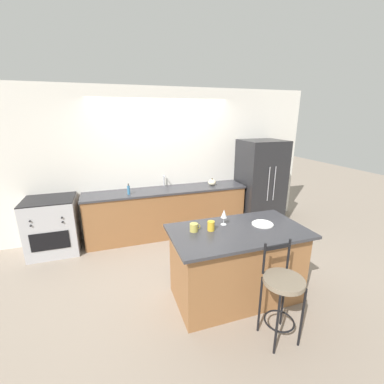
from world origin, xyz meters
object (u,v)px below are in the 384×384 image
Objects in this scene: refrigerator at (260,183)px; dinner_plate at (263,224)px; bar_stool_near at (282,290)px; pumpkin_decoration at (212,182)px; tumbler_cup at (211,226)px; soap_bottle at (129,190)px; oven_range at (53,226)px; wine_glass at (224,214)px; coffee_mug at (194,227)px.

refrigerator is 6.63× the size of dinner_plate.
pumpkin_decoration is at bearing 81.88° from bar_stool_near.
pumpkin_decoration is at bearing 176.33° from refrigerator.
refrigerator is 3.01m from bar_stool_near.
bar_stool_near is 0.99m from tumbler_cup.
tumbler_cup is 0.60× the size of soap_bottle.
pumpkin_decoration is at bearing 66.89° from tumbler_cup.
dinner_plate is 1.39× the size of soap_bottle.
oven_range is 2.92m from wine_glass.
pumpkin_decoration is (0.60, 1.80, -0.09)m from wine_glass.
bar_stool_near reaches higher than coffee_mug.
oven_range is 4.74× the size of wine_glass.
bar_stool_near is (-1.42, -2.64, -0.30)m from refrigerator.
coffee_mug is (-0.62, 0.85, 0.39)m from bar_stool_near.
refrigerator reaches higher than soap_bottle.
oven_range is 2.81m from tumbler_cup.
refrigerator reaches higher than oven_range.
soap_bottle is (-1.59, -0.08, 0.02)m from pumpkin_decoration.
refrigerator is at bearing 61.83° from bar_stool_near.
soap_bottle is (1.25, -0.06, 0.51)m from oven_range.
bar_stool_near is 8.07× the size of coffee_mug.
oven_range is at bearing 179.39° from refrigerator.
bar_stool_near is 2.76m from pumpkin_decoration.
wine_glass is 1.53× the size of coffee_mug.
wine_glass is 1.04× the size of soap_bottle.
coffee_mug is at bearing 126.22° from bar_stool_near.
tumbler_cup is at bearing -135.07° from refrigerator.
refrigerator reaches higher than wine_glass.
soap_bottle is (-0.99, 1.71, -0.07)m from wine_glass.
tumbler_cup is (-0.67, 0.05, 0.05)m from dinner_plate.
bar_stool_near is 1.05m from wine_glass.
coffee_mug is at bearing -138.59° from refrigerator.
coffee_mug is (-0.41, -0.06, -0.09)m from wine_glass.
soap_bottle is (-1.20, 2.62, 0.40)m from bar_stool_near.
dinner_plate is 0.50m from wine_glass.
wine_glass is (2.24, -1.77, 0.59)m from oven_range.
dinner_plate is at bearing -5.77° from coffee_mug.
soap_bottle reaches higher than dinner_plate.
pumpkin_decoration is at bearing 61.59° from coffee_mug.
wine_glass reaches higher than dinner_plate.
pumpkin_decoration reaches higher than bar_stool_near.
pumpkin_decoration is (2.84, 0.02, 0.50)m from oven_range.
dinner_plate is (-1.17, -1.88, 0.05)m from refrigerator.
refrigerator reaches higher than tumbler_cup.
oven_range is 3.53× the size of dinner_plate.
coffee_mug reaches higher than oven_range.
wine_glass is at bearing -38.35° from oven_range.
dinner_plate is 1.35× the size of wine_glass.
pumpkin_decoration is at bearing 85.83° from dinner_plate.
refrigerator is at bearing 41.41° from coffee_mug.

